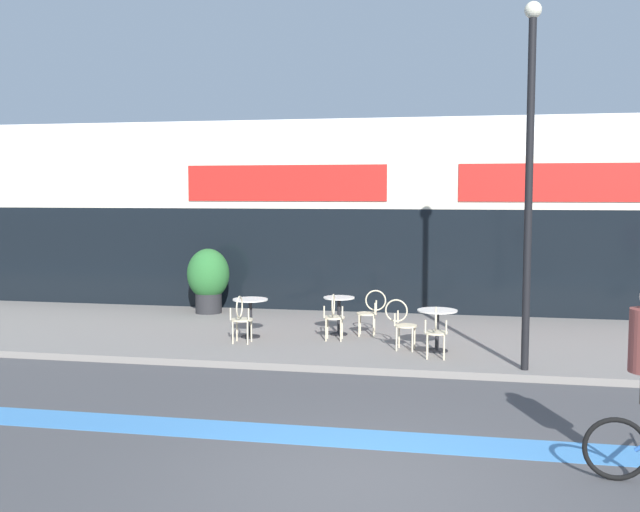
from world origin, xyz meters
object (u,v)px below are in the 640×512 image
(bistro_table_2, at_px, (437,322))
(cafe_chair_2_near, at_px, (436,329))
(cafe_chair_1_near, at_px, (334,314))
(cafe_chair_2_side, at_px, (402,321))
(cafe_chair_0_near, at_px, (241,316))
(planter_pot, at_px, (208,278))
(bistro_table_1, at_px, (339,308))
(bistro_table_0, at_px, (250,310))
(cafe_chair_1_side, at_px, (371,310))
(lamp_post, at_px, (529,163))

(bistro_table_2, xyz_separation_m, cafe_chair_2_near, (0.00, -0.63, -0.01))
(cafe_chair_1_near, relative_size, cafe_chair_2_side, 1.00)
(bistro_table_2, distance_m, cafe_chair_2_side, 0.63)
(cafe_chair_0_near, distance_m, cafe_chair_2_side, 2.95)
(cafe_chair_2_near, relative_size, planter_pot, 0.61)
(bistro_table_1, distance_m, planter_pot, 3.98)
(cafe_chair_1_near, distance_m, planter_pot, 4.34)
(bistro_table_0, relative_size, cafe_chair_1_near, 0.83)
(bistro_table_0, bearing_deg, cafe_chair_1_side, 14.33)
(cafe_chair_1_near, xyz_separation_m, cafe_chair_2_side, (1.32, -0.54, 0.00))
(bistro_table_0, xyz_separation_m, bistro_table_2, (3.58, -0.60, -0.00))
(cafe_chair_1_side, distance_m, lamp_post, 4.49)
(bistro_table_1, bearing_deg, cafe_chair_2_side, -41.37)
(cafe_chair_1_side, height_order, cafe_chair_2_side, same)
(bistro_table_1, bearing_deg, bistro_table_2, -30.99)
(bistro_table_1, xyz_separation_m, cafe_chair_0_near, (-1.63, -1.20, -0.00))
(bistro_table_0, bearing_deg, bistro_table_2, -9.46)
(cafe_chair_2_side, relative_size, planter_pot, 0.61)
(cafe_chair_1_side, xyz_separation_m, planter_pot, (-4.03, 2.03, 0.30))
(bistro_table_1, distance_m, lamp_post, 4.89)
(bistro_table_0, xyz_separation_m, planter_pot, (-1.77, 2.60, 0.28))
(bistro_table_2, bearing_deg, cafe_chair_2_side, 179.50)
(cafe_chair_2_near, relative_size, lamp_post, 0.16)
(planter_pot, xyz_separation_m, lamp_post, (6.77, -4.32, 2.43))
(bistro_table_0, distance_m, lamp_post, 5.94)
(cafe_chair_2_side, xyz_separation_m, planter_pot, (-4.73, 3.20, 0.30))
(cafe_chair_1_near, bearing_deg, cafe_chair_2_near, -125.51)
(cafe_chair_1_near, height_order, cafe_chair_2_near, same)
(bistro_table_1, relative_size, cafe_chair_2_near, 0.83)
(bistro_table_2, distance_m, cafe_chair_2_near, 0.63)
(cafe_chair_2_near, height_order, planter_pot, planter_pot)
(cafe_chair_2_near, relative_size, cafe_chair_2_side, 1.00)
(bistro_table_1, xyz_separation_m, lamp_post, (3.36, -2.29, 2.72))
(bistro_table_0, bearing_deg, cafe_chair_2_side, -11.31)
(bistro_table_1, height_order, cafe_chair_2_side, cafe_chair_2_side)
(cafe_chair_0_near, relative_size, cafe_chair_1_near, 1.00)
(bistro_table_0, relative_size, bistro_table_1, 1.00)
(bistro_table_2, height_order, cafe_chair_0_near, cafe_chair_0_near)
(bistro_table_0, xyz_separation_m, cafe_chair_1_near, (1.64, -0.05, -0.01))
(bistro_table_0, height_order, cafe_chair_1_side, cafe_chair_1_side)
(cafe_chair_0_near, relative_size, cafe_chair_1_side, 1.00)
(cafe_chair_2_side, bearing_deg, cafe_chair_1_near, 161.91)
(cafe_chair_1_side, bearing_deg, cafe_chair_2_near, 123.29)
(cafe_chair_2_side, bearing_deg, cafe_chair_2_near, -41.02)
(lamp_post, bearing_deg, cafe_chair_2_near, 160.83)
(lamp_post, bearing_deg, bistro_table_2, 141.69)
(bistro_table_2, xyz_separation_m, planter_pot, (-5.35, 3.20, 0.29))
(cafe_chair_2_side, relative_size, lamp_post, 0.16)
(cafe_chair_1_near, relative_size, cafe_chair_1_side, 1.00)
(bistro_table_1, height_order, cafe_chair_2_near, cafe_chair_2_near)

